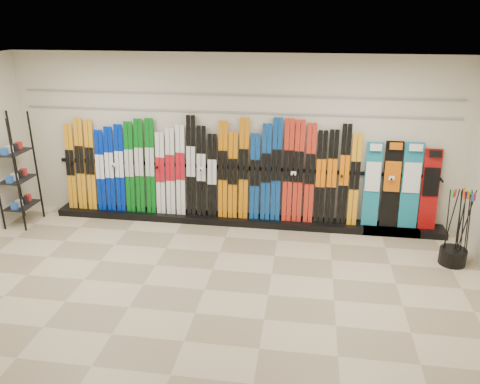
# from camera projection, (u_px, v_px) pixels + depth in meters

# --- Properties ---
(floor) EXTENTS (8.00, 8.00, 0.00)m
(floor) POSITION_uv_depth(u_px,v_px,m) (205.00, 290.00, 6.51)
(floor) COLOR gray
(floor) RESTS_ON ground
(back_wall) EXTENTS (8.00, 0.00, 8.00)m
(back_wall) POSITION_uv_depth(u_px,v_px,m) (233.00, 140.00, 8.29)
(back_wall) COLOR beige
(back_wall) RESTS_ON floor
(ceiling) EXTENTS (8.00, 8.00, 0.00)m
(ceiling) POSITION_uv_depth(u_px,v_px,m) (198.00, 68.00, 5.44)
(ceiling) COLOR silver
(ceiling) RESTS_ON back_wall
(ski_rack_base) EXTENTS (8.00, 0.40, 0.12)m
(ski_rack_base) POSITION_uv_depth(u_px,v_px,m) (244.00, 220.00, 8.56)
(ski_rack_base) COLOR black
(ski_rack_base) RESTS_ON floor
(skis) EXTENTS (5.37, 0.21, 1.83)m
(skis) POSITION_uv_depth(u_px,v_px,m) (208.00, 171.00, 8.37)
(skis) COLOR orange
(skis) RESTS_ON ski_rack_base
(snowboards) EXTENTS (1.24, 0.23, 1.49)m
(snowboards) POSITION_uv_depth(u_px,v_px,m) (401.00, 186.00, 7.98)
(snowboards) COLOR #14728C
(snowboards) RESTS_ON ski_rack_base
(accessory_rack) EXTENTS (0.40, 0.60, 2.01)m
(accessory_rack) POSITION_uv_depth(u_px,v_px,m) (16.00, 171.00, 8.24)
(accessory_rack) COLOR black
(accessory_rack) RESTS_ON floor
(pole_bin) EXTENTS (0.40, 0.40, 0.25)m
(pole_bin) POSITION_uv_depth(u_px,v_px,m) (452.00, 256.00, 7.15)
(pole_bin) COLOR black
(pole_bin) RESTS_ON floor
(ski_poles) EXTENTS (0.39, 0.34, 1.18)m
(ski_poles) POSITION_uv_depth(u_px,v_px,m) (459.00, 228.00, 6.98)
(ski_poles) COLOR black
(ski_poles) RESTS_ON pole_bin
(slatwall_rail_0) EXTENTS (7.60, 0.02, 0.03)m
(slatwall_rail_0) POSITION_uv_depth(u_px,v_px,m) (233.00, 112.00, 8.09)
(slatwall_rail_0) COLOR gray
(slatwall_rail_0) RESTS_ON back_wall
(slatwall_rail_1) EXTENTS (7.60, 0.02, 0.03)m
(slatwall_rail_1) POSITION_uv_depth(u_px,v_px,m) (233.00, 95.00, 7.98)
(slatwall_rail_1) COLOR gray
(slatwall_rail_1) RESTS_ON back_wall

